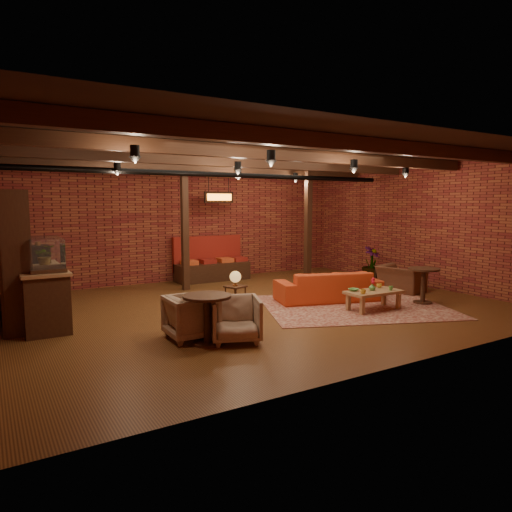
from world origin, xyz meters
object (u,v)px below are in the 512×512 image
side_table_book (384,267)px  round_table_left (207,311)px  armchair_right (402,274)px  coffee_table (373,293)px  armchair_b (235,317)px  sofa (328,286)px  side_table_lamp (235,280)px  armchair_a (191,315)px  plant_tall (373,229)px  round_table_right (423,280)px

side_table_book → round_table_left: bearing=-159.0°
armchair_right → side_table_book: 1.21m
coffee_table → round_table_left: size_ratio=1.53×
armchair_b → armchair_right: bearing=36.8°
sofa → round_table_left: 3.98m
side_table_lamp → round_table_left: bearing=-128.0°
round_table_left → armchair_b: (0.45, -0.07, -0.14)m
armchair_a → side_table_book: size_ratio=1.36×
armchair_right → plant_tall: size_ratio=0.34×
round_table_left → armchair_right: bearing=13.2°
armchair_right → round_table_right: 1.29m
coffee_table → armchair_b: 3.45m
sofa → armchair_right: armchair_right is taller
side_table_lamp → armchair_b: size_ratio=0.98×
sofa → round_table_left: bearing=38.6°
sofa → side_table_book: sofa is taller
coffee_table → round_table_left: (-3.88, -0.34, 0.17)m
side_table_lamp → plant_tall: bearing=10.3°
armchair_right → armchair_a: bearing=83.6°
coffee_table → round_table_left: round_table_left is taller
coffee_table → armchair_right: (2.01, 1.04, 0.08)m
side_table_lamp → armchair_right: bearing=-9.0°
coffee_table → side_table_lamp: size_ratio=1.56×
side_table_lamp → round_table_right: size_ratio=0.98×
coffee_table → side_table_lamp: side_table_lamp is taller
sofa → armchair_right: 2.23m
coffee_table → side_table_book: 3.32m
sofa → armchair_a: (-3.75, -1.09, 0.05)m
coffee_table → armchair_b: armchair_b is taller
side_table_book → round_table_right: size_ratio=0.74×
armchair_a → side_table_lamp: bearing=-45.0°
round_table_left → plant_tall: bearing=24.5°
armchair_right → side_table_lamp: bearing=65.6°
round_table_left → armchair_b: size_ratio=1.00×
side_table_book → plant_tall: 1.12m
sofa → round_table_right: size_ratio=2.97×
side_table_lamp → armchair_a: 2.35m
armchair_a → round_table_right: (5.37, -0.19, 0.13)m
side_table_lamp → round_table_left: 2.61m
round_table_right → plant_tall: 3.08m
round_table_left → armchair_right: armchair_right is taller
armchair_right → round_table_right: size_ratio=1.29×
round_table_left → side_table_book: bearing=21.0°
side_table_book → round_table_right: (-1.15, -2.22, 0.07)m
side_table_lamp → armchair_b: (-1.15, -2.13, -0.19)m
armchair_a → round_table_right: size_ratio=1.00×
side_table_lamp → armchair_right: armchair_right is taller
round_table_left → side_table_book: 6.89m
side_table_book → armchair_a: bearing=-162.6°
armchair_right → armchair_b: bearing=89.5°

